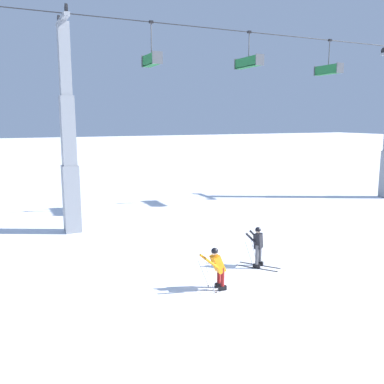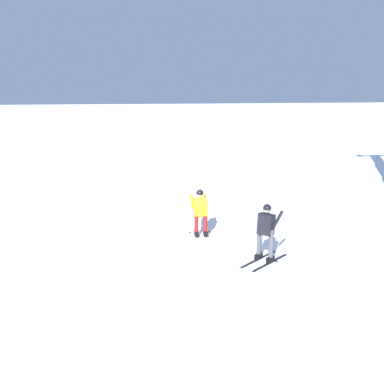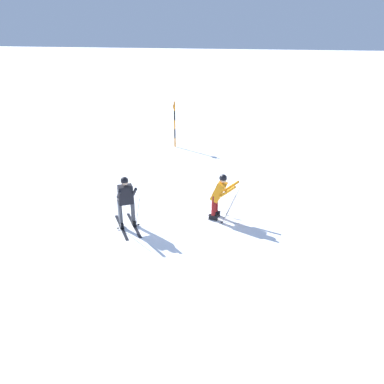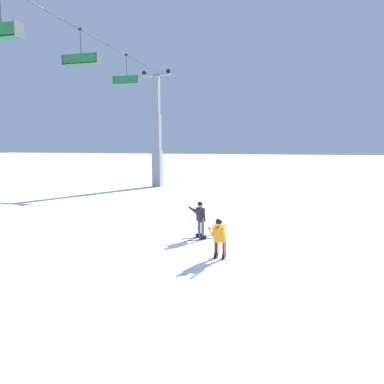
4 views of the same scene
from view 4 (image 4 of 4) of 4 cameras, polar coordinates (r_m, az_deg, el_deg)
ground_plane at (r=13.84m, az=8.75°, el=-9.56°), size 260.00×260.00×0.00m
skier_carving_main at (r=12.51m, az=4.52°, el=-7.20°), size 1.70×0.72×1.64m
lift_tower_far at (r=34.11m, az=-5.78°, el=8.60°), size 0.83×2.88×11.08m
haul_cable at (r=24.58m, az=-16.60°, el=23.61°), size 29.23×0.05×0.05m
chairlift_seat_nearest at (r=18.55m, az=-28.92°, el=22.28°), size 0.61×1.81×2.30m
chairlift_seat_second at (r=23.33m, az=-17.81°, el=20.08°), size 0.61×2.42×2.09m
chairlift_seat_middle at (r=28.64m, az=-10.73°, el=17.71°), size 0.61×2.17×2.23m
skier_distant_uphill at (r=15.20m, az=1.37°, el=-4.19°), size 1.43×1.66×1.67m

